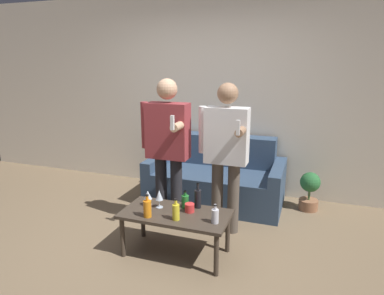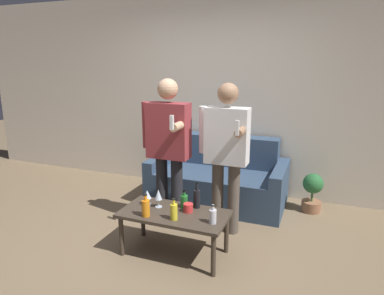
% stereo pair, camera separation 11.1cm
% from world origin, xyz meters
% --- Properties ---
extents(ground_plane, '(16.00, 16.00, 0.00)m').
position_xyz_m(ground_plane, '(0.00, 0.00, 0.00)').
color(ground_plane, '#756047').
extents(wall_back, '(8.00, 0.06, 2.70)m').
position_xyz_m(wall_back, '(0.00, 1.99, 1.35)').
color(wall_back, beige).
rests_on(wall_back, ground_plane).
extents(couch, '(1.71, 0.90, 0.83)m').
position_xyz_m(couch, '(0.26, 1.53, 0.30)').
color(couch, '#334760').
rests_on(couch, ground_plane).
extents(coffee_table, '(1.01, 0.51, 0.43)m').
position_xyz_m(coffee_table, '(0.25, 0.13, 0.38)').
color(coffee_table, '#3D3328').
rests_on(coffee_table, ground_plane).
extents(bottle_orange, '(0.07, 0.07, 0.22)m').
position_xyz_m(bottle_orange, '(0.04, -0.04, 0.51)').
color(bottle_orange, orange).
rests_on(bottle_orange, coffee_table).
extents(bottle_green, '(0.07, 0.07, 0.17)m').
position_xyz_m(bottle_green, '(0.65, 0.05, 0.50)').
color(bottle_green, silver).
rests_on(bottle_green, coffee_table).
extents(bottle_dark, '(0.07, 0.07, 0.20)m').
position_xyz_m(bottle_dark, '(0.31, -0.01, 0.51)').
color(bottle_dark, yellow).
rests_on(bottle_dark, coffee_table).
extents(bottle_yellow, '(0.06, 0.06, 0.25)m').
position_xyz_m(bottle_yellow, '(0.41, 0.31, 0.52)').
color(bottle_yellow, black).
rests_on(bottle_yellow, coffee_table).
extents(bottle_red, '(0.07, 0.07, 0.17)m').
position_xyz_m(bottle_red, '(0.29, 0.27, 0.50)').
color(bottle_red, '#23752D').
rests_on(bottle_red, coffee_table).
extents(wine_glass_near, '(0.07, 0.07, 0.18)m').
position_xyz_m(wine_glass_near, '(0.06, 0.19, 0.55)').
color(wine_glass_near, silver).
rests_on(wine_glass_near, coffee_table).
extents(wine_glass_far, '(0.08, 0.08, 0.15)m').
position_xyz_m(wine_glass_far, '(-0.07, 0.20, 0.53)').
color(wine_glass_far, silver).
rests_on(wine_glass_far, coffee_table).
extents(cup_on_table, '(0.09, 0.09, 0.08)m').
position_xyz_m(cup_on_table, '(0.37, 0.19, 0.47)').
color(cup_on_table, red).
rests_on(cup_on_table, coffee_table).
extents(person_standing_left, '(0.54, 0.43, 1.63)m').
position_xyz_m(person_standing_left, '(-0.06, 0.66, 0.95)').
color(person_standing_left, '#232328').
rests_on(person_standing_left, ground_plane).
extents(person_standing_right, '(0.52, 0.42, 1.60)m').
position_xyz_m(person_standing_right, '(0.57, 0.74, 0.93)').
color(person_standing_right, brown).
rests_on(person_standing_right, ground_plane).
extents(potted_plant, '(0.24, 0.24, 0.48)m').
position_xyz_m(potted_plant, '(1.43, 1.62, 0.26)').
color(potted_plant, '#936042').
rests_on(potted_plant, ground_plane).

